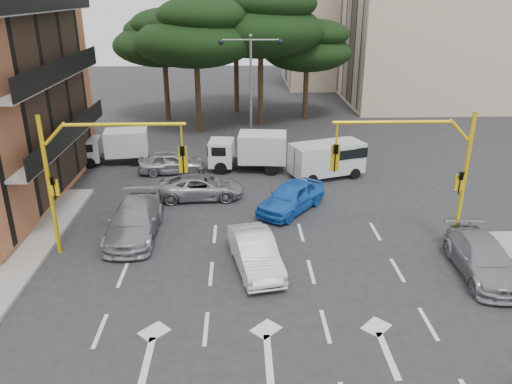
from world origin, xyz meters
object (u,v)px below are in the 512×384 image
car_blue_compact (291,197)px  signal_mast_left (91,166)px  car_white_hatch (255,252)px  van_white (327,160)px  box_truck_a (114,147)px  car_silver_cross_b (172,162)px  box_truck_b (248,152)px  car_silver_wagon (134,220)px  car_silver_parked (483,259)px  street_lamp_center (251,74)px  car_silver_cross_a (201,187)px  signal_mast_right (424,163)px

car_blue_compact → signal_mast_left: bearing=-116.6°
car_white_hatch → car_blue_compact: car_blue_compact is taller
van_white → box_truck_a: 13.66m
car_silver_cross_b → box_truck_b: 4.77m
car_silver_wagon → car_silver_parked: bearing=-15.2°
street_lamp_center → signal_mast_left: bearing=-115.9°
car_white_hatch → car_silver_cross_a: 7.99m
signal_mast_right → car_silver_wagon: 12.90m
signal_mast_left → car_white_hatch: bearing=-13.8°
signal_mast_right → car_silver_cross_a: signal_mast_right is taller
signal_mast_left → van_white: bearing=38.6°
car_blue_compact → car_white_hatch: bearing=-71.5°
van_white → car_silver_parked: bearing=1.2°
car_silver_wagon → box_truck_a: 11.03m
car_blue_compact → van_white: size_ratio=1.03×
car_silver_wagon → box_truck_a: size_ratio=1.19×
car_blue_compact → van_white: bearing=100.1°
car_white_hatch → car_silver_cross_b: bearing=100.7°
car_silver_cross_a → van_white: (7.30, 3.03, 0.45)m
signal_mast_right → box_truck_b: bearing=124.2°
car_silver_wagon → car_silver_cross_b: (0.65, 8.52, -0.08)m
car_blue_compact → car_silver_parked: car_blue_compact is taller
car_silver_cross_b → van_white: bearing=-100.9°
car_silver_parked → signal_mast_right: bearing=131.8°
car_blue_compact → van_white: (2.61, 4.89, 0.32)m
car_silver_parked → car_silver_cross_a: bearing=147.7°
street_lamp_center → box_truck_b: (-0.25, -3.64, -4.24)m
car_blue_compact → car_silver_parked: (6.90, -6.45, -0.06)m
signal_mast_left → car_blue_compact: (8.60, 4.05, -3.13)m
signal_mast_left → van_white: size_ratio=1.39×
signal_mast_right → van_white: (-2.40, 8.95, -2.81)m
car_blue_compact → box_truck_b: size_ratio=0.92×
car_silver_wagon → signal_mast_right: bearing=-6.9°
car_white_hatch → car_silver_wagon: car_silver_wagon is taller
street_lamp_center → box_truck_a: bearing=-167.3°
car_silver_cross_a → car_silver_cross_b: (-2.09, 4.08, 0.06)m
car_white_hatch → car_silver_wagon: bearing=138.7°
car_silver_wagon → van_white: van_white is taller
signal_mast_left → box_truck_b: (6.56, 10.37, -2.69)m
car_silver_parked → box_truck_a: bearing=144.1°
street_lamp_center → car_silver_wagon: 14.51m
car_silver_wagon → van_white: size_ratio=1.23×
car_silver_cross_b → box_truck_b: size_ratio=0.83×
signal_mast_left → car_silver_wagon: 3.65m
car_silver_parked → box_truck_a: size_ratio=1.08×
street_lamp_center → car_white_hatch: (-0.23, -15.62, -4.71)m
signal_mast_right → box_truck_b: signal_mast_right is taller
van_white → street_lamp_center: bearing=-158.5°
car_silver_cross_b → box_truck_a: 4.43m
car_silver_cross_b → van_white: size_ratio=0.93×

